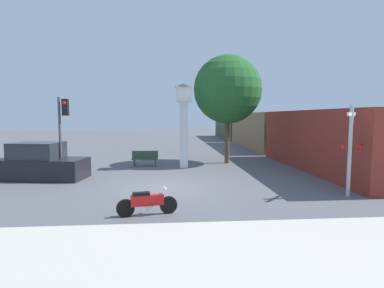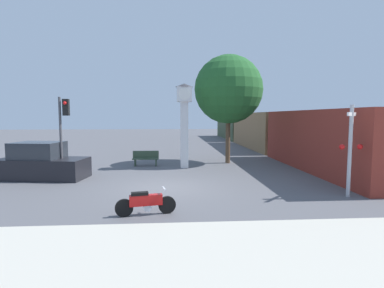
% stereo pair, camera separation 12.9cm
% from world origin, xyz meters
% --- Properties ---
extents(ground_plane, '(120.00, 120.00, 0.00)m').
position_xyz_m(ground_plane, '(0.00, 0.00, 0.00)').
color(ground_plane, '#56565B').
extents(sidewalk_strip, '(36.00, 6.00, 0.10)m').
position_xyz_m(sidewalk_strip, '(0.00, -7.54, 0.05)').
color(sidewalk_strip, '#BCB7A8').
rests_on(sidewalk_strip, ground_plane).
extents(motorcycle, '(1.86, 0.52, 0.83)m').
position_xyz_m(motorcycle, '(-0.56, -3.54, 0.40)').
color(motorcycle, black).
rests_on(motorcycle, ground_plane).
extents(clock_tower, '(1.04, 1.04, 4.97)m').
position_xyz_m(clock_tower, '(1.01, 5.08, 3.26)').
color(clock_tower, white).
rests_on(clock_tower, ground_plane).
extents(freight_train, '(2.80, 36.88, 3.40)m').
position_xyz_m(freight_train, '(8.98, 16.16, 1.70)').
color(freight_train, maroon).
rests_on(freight_train, ground_plane).
extents(traffic_light, '(0.50, 0.35, 3.99)m').
position_xyz_m(traffic_light, '(-4.99, 2.29, 2.75)').
color(traffic_light, '#47474C').
rests_on(traffic_light, ground_plane).
extents(railroad_crossing_signal, '(0.90, 0.82, 3.48)m').
position_xyz_m(railroad_crossing_signal, '(6.95, -1.91, 1.91)').
color(railroad_crossing_signal, '#B7B7BC').
rests_on(railroad_crossing_signal, ground_plane).
extents(street_tree, '(4.39, 4.39, 6.98)m').
position_xyz_m(street_tree, '(3.93, 6.64, 4.78)').
color(street_tree, brown).
rests_on(street_tree, ground_plane).
extents(bench, '(1.60, 0.44, 0.92)m').
position_xyz_m(bench, '(-1.35, 5.88, 0.49)').
color(bench, '#384C38').
rests_on(bench, ground_plane).
extents(parked_car, '(4.42, 2.41, 1.80)m').
position_xyz_m(parked_car, '(-6.14, 2.37, 0.75)').
color(parked_car, black).
rests_on(parked_car, ground_plane).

